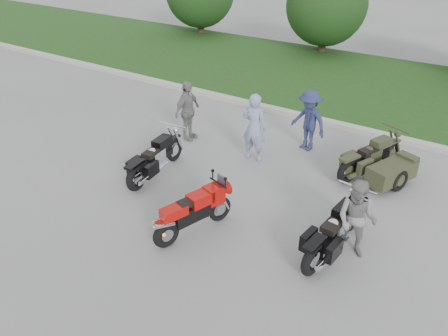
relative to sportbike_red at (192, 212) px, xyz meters
The scene contains 12 objects.
ground 0.79m from the sportbike_red, 100.61° to the left, with size 80.00×80.00×0.00m, color #9E9E99.
curb 6.60m from the sportbike_red, 90.95° to the left, with size 60.00×0.30×0.15m, color #B5B2AA.
grass_strip 10.74m from the sportbike_red, 90.58° to the left, with size 60.00×8.00×0.14m, color #29581E.
tree_mid_left 14.52m from the sportbike_red, 102.45° to the left, with size 3.60×3.60×4.00m.
sportbike_red is the anchor object (origin of this frame).
cruiser_left 2.51m from the sportbike_red, 148.90° to the left, with size 0.51×2.26×0.87m.
cruiser_right 2.72m from the sportbike_red, 21.06° to the left, with size 0.46×2.28×0.88m.
cruiser_sidecar 4.83m from the sportbike_red, 58.21° to the left, with size 1.59×2.16×0.87m.
person_stripe 3.48m from the sportbike_red, 99.66° to the left, with size 0.66×0.43×1.82m, color #8D99C0.
person_grey 3.11m from the sportbike_red, 22.52° to the left, with size 0.76×0.60×1.57m, color gray.
person_denim 4.73m from the sportbike_red, 85.83° to the left, with size 1.09×0.63×1.69m, color navy.
person_back 4.41m from the sportbike_red, 128.75° to the left, with size 1.00×0.42×1.71m, color gray.
Camera 1 is at (4.51, -6.08, 5.54)m, focal length 35.00 mm.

